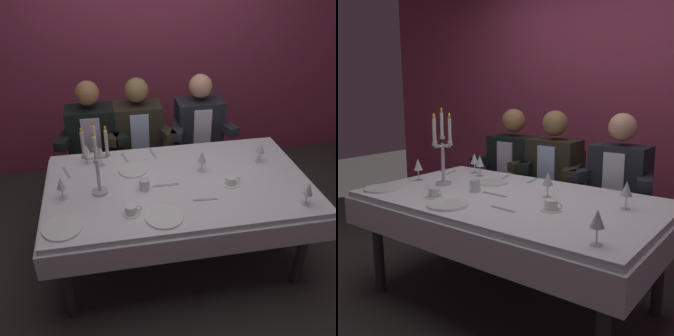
{
  "view_description": "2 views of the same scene",
  "coord_description": "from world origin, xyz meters",
  "views": [
    {
      "loc": [
        -0.5,
        -2.24,
        2.27
      ],
      "look_at": [
        -0.07,
        0.05,
        0.83
      ],
      "focal_mm": 40.45,
      "sensor_mm": 36.0,
      "label": 1
    },
    {
      "loc": [
        1.44,
        -1.98,
        1.42
      ],
      "look_at": [
        -0.08,
        0.06,
        0.9
      ],
      "focal_mm": 42.45,
      "sensor_mm": 36.0,
      "label": 2
    }
  ],
  "objects": [
    {
      "name": "seated_diner_2",
      "position": [
        0.38,
        0.89,
        0.74
      ],
      "size": [
        0.63,
        0.48,
        1.24
      ],
      "color": "#322F2D",
      "rests_on": "ground_plane"
    },
    {
      "name": "spoon_4",
      "position": [
        -0.35,
        0.4,
        0.74
      ],
      "size": [
        0.06,
        0.17,
        0.01
      ],
      "primitive_type": "cube",
      "rotation": [
        0.0,
        0.0,
        1.83
      ],
      "color": "#B7B7BC",
      "rests_on": "dining_table"
    },
    {
      "name": "ground_plane",
      "position": [
        0.0,
        0.0,
        0.0
      ],
      "size": [
        12.0,
        12.0,
        0.0
      ],
      "primitive_type": "plane",
      "color": "#363330"
    },
    {
      "name": "dinner_plate_2",
      "position": [
        -0.31,
        0.21,
        0.75
      ],
      "size": [
        0.22,
        0.22,
        0.01
      ],
      "primitive_type": "cylinder",
      "color": "white",
      "rests_on": "dining_table"
    },
    {
      "name": "dinner_plate_1",
      "position": [
        -0.18,
        -0.39,
        0.75
      ],
      "size": [
        0.25,
        0.25,
        0.01
      ],
      "primitive_type": "cylinder",
      "color": "white",
      "rests_on": "dining_table"
    },
    {
      "name": "spoon_3",
      "position": [
        0.13,
        -0.25,
        0.74
      ],
      "size": [
        0.17,
        0.03,
        0.01
      ],
      "primitive_type": "cube",
      "rotation": [
        0.0,
        0.0,
        -0.08
      ],
      "color": "#B7B7BC",
      "rests_on": "dining_table"
    },
    {
      "name": "dining_table",
      "position": [
        0.0,
        0.0,
        0.62
      ],
      "size": [
        1.94,
        1.14,
        0.74
      ],
      "color": "white",
      "rests_on": "ground_plane"
    },
    {
      "name": "seated_diner_0",
      "position": [
        -0.61,
        0.89,
        0.74
      ],
      "size": [
        0.63,
        0.48,
        1.24
      ],
      "color": "#322F2D",
      "rests_on": "ground_plane"
    },
    {
      "name": "spoon_1",
      "position": [
        -0.12,
        0.44,
        0.74
      ],
      "size": [
        0.04,
        0.17,
        0.01
      ],
      "primitive_type": "cube",
      "rotation": [
        0.0,
        0.0,
        1.71
      ],
      "color": "#B7B7BC",
      "rests_on": "dining_table"
    },
    {
      "name": "wine_glass_3",
      "position": [
        -0.82,
        -0.05,
        0.86
      ],
      "size": [
        0.07,
        0.07,
        0.16
      ],
      "color": "silver",
      "rests_on": "dining_table"
    },
    {
      "name": "wine_glass_1",
      "position": [
        -0.54,
        0.33,
        0.85
      ],
      "size": [
        0.07,
        0.07,
        0.16
      ],
      "color": "silver",
      "rests_on": "dining_table"
    },
    {
      "name": "coffee_cup_0",
      "position": [
        0.36,
        -0.1,
        0.77
      ],
      "size": [
        0.13,
        0.12,
        0.06
      ],
      "color": "white",
      "rests_on": "dining_table"
    },
    {
      "name": "back_wall",
      "position": [
        0.0,
        1.66,
        1.35
      ],
      "size": [
        6.0,
        0.12,
        2.7
      ],
      "primitive_type": "cube",
      "color": "#963654",
      "rests_on": "ground_plane"
    },
    {
      "name": "water_tumbler_0",
      "position": [
        -0.26,
        -0.05,
        0.78
      ],
      "size": [
        0.07,
        0.07,
        0.08
      ],
      "primitive_type": "cylinder",
      "color": "silver",
      "rests_on": "dining_table"
    },
    {
      "name": "candelabra",
      "position": [
        -0.57,
        -0.04,
        1.0
      ],
      "size": [
        0.19,
        0.19,
        0.55
      ],
      "color": "silver",
      "rests_on": "dining_table"
    },
    {
      "name": "knife_2",
      "position": [
        -0.1,
        -0.03,
        0.74
      ],
      "size": [
        0.19,
        0.02,
        0.01
      ],
      "primitive_type": "cube",
      "rotation": [
        0.0,
        0.0,
        -0.01
      ],
      "color": "#B7B7BC",
      "rests_on": "dining_table"
    },
    {
      "name": "wine_glass_2",
      "position": [
        0.77,
        -0.42,
        0.86
      ],
      "size": [
        0.07,
        0.07,
        0.16
      ],
      "color": "silver",
      "rests_on": "dining_table"
    },
    {
      "name": "wine_glass_5",
      "position": [
        0.69,
        0.17,
        0.85
      ],
      "size": [
        0.07,
        0.07,
        0.16
      ],
      "color": "silver",
      "rests_on": "dining_table"
    },
    {
      "name": "seated_diner_1",
      "position": [
        -0.19,
        0.89,
        0.74
      ],
      "size": [
        0.63,
        0.48,
        1.24
      ],
      "color": "#322F2D",
      "rests_on": "ground_plane"
    },
    {
      "name": "wine_glass_4",
      "position": [
        0.2,
        0.12,
        0.86
      ],
      "size": [
        0.07,
        0.07,
        0.16
      ],
      "color": "silver",
      "rests_on": "dining_table"
    },
    {
      "name": "coffee_cup_1",
      "position": [
        -0.38,
        -0.31,
        0.77
      ],
      "size": [
        0.13,
        0.12,
        0.06
      ],
      "color": "white",
      "rests_on": "dining_table"
    },
    {
      "name": "dinner_plate_0",
      "position": [
        -0.81,
        -0.38,
        0.75
      ],
      "size": [
        0.25,
        0.25,
        0.01
      ],
      "primitive_type": "cylinder",
      "color": "white",
      "rests_on": "dining_table"
    },
    {
      "name": "wine_glass_0",
      "position": [
        -0.65,
        0.39,
        0.85
      ],
      "size": [
        0.07,
        0.07,
        0.16
      ],
      "color": "silver",
      "rests_on": "dining_table"
    },
    {
      "name": "fork_0",
      "position": [
        -0.81,
        0.27,
        0.74
      ],
      "size": [
        0.07,
        0.17,
        0.01
      ],
      "primitive_type": "cube",
      "rotation": [
        0.0,
        0.0,
        1.87
      ],
      "color": "#B7B7BC",
      "rests_on": "dining_table"
    }
  ]
}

